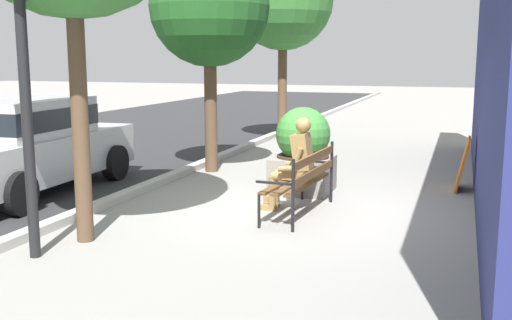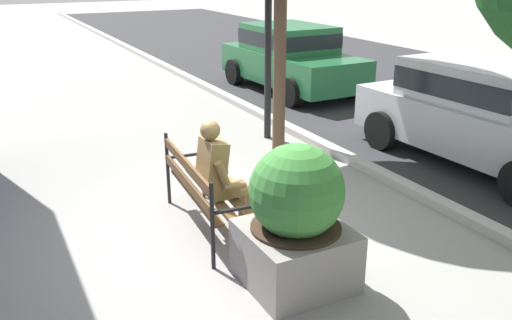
# 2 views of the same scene
# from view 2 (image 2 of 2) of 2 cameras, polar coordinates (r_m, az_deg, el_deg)

# --- Properties ---
(ground_plane) EXTENTS (80.00, 80.00, 0.00)m
(ground_plane) POSITION_cam_2_polar(r_m,az_deg,el_deg) (6.31, -4.64, -8.05)
(ground_plane) COLOR gray
(curb_stone) EXTENTS (60.00, 0.20, 0.12)m
(curb_stone) POSITION_cam_2_polar(r_m,az_deg,el_deg) (7.75, 15.52, -2.75)
(curb_stone) COLOR #B2AFA8
(curb_stone) RESTS_ON ground
(park_bench) EXTENTS (1.83, 0.66, 0.95)m
(park_bench) POSITION_cam_2_polar(r_m,az_deg,el_deg) (6.27, -5.80, -2.77)
(park_bench) COLOR brown
(park_bench) RESTS_ON ground
(bronze_statue_seated) EXTENTS (0.63, 0.77, 1.37)m
(bronze_statue_seated) POSITION_cam_2_polar(r_m,az_deg,el_deg) (6.13, -3.29, -2.01)
(bronze_statue_seated) COLOR olive
(bronze_statue_seated) RESTS_ON ground
(concrete_planter) EXTENTS (0.96, 0.96, 1.41)m
(concrete_planter) POSITION_cam_2_polar(r_m,az_deg,el_deg) (5.18, 4.20, -6.20)
(concrete_planter) COLOR gray
(concrete_planter) RESTS_ON ground
(parked_car_green) EXTENTS (4.16, 2.04, 1.56)m
(parked_car_green) POSITION_cam_2_polar(r_m,az_deg,el_deg) (13.31, 3.59, 10.80)
(parked_car_green) COLOR #236638
(parked_car_green) RESTS_ON ground
(parked_car_silver) EXTENTS (4.16, 2.04, 1.56)m
(parked_car_silver) POSITION_cam_2_polar(r_m,az_deg,el_deg) (8.97, 22.78, 4.76)
(parked_car_silver) COLOR #B7B7BC
(parked_car_silver) RESTS_ON ground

